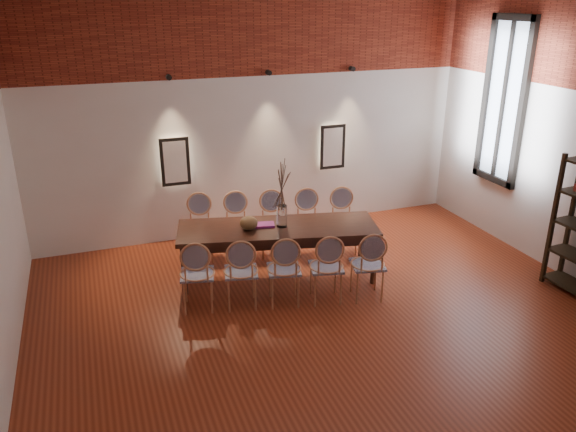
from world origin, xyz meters
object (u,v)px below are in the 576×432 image
object	(u,v)px
chair_near_c	(284,269)
bowl	(249,223)
dining_table	(278,252)
chair_far_d	(308,224)
chair_far_c	(273,226)
chair_near_b	(241,271)
chair_far_b	(237,227)
chair_near_a	(197,274)
chair_near_e	(368,264)
chair_far_a	(200,229)
book	(265,225)
vase	(282,216)
chair_near_d	(326,267)
chair_far_e	(344,222)

from	to	relation	value
chair_near_c	bowl	xyz separation A→B (m)	(-0.23, 0.73, 0.37)
dining_table	chair_far_d	world-z (taller)	chair_far_d
dining_table	bowl	world-z (taller)	bowl
chair_far_c	bowl	bearing A→B (deg)	62.76
chair_near_b	chair_far_b	size ratio (longest dim) A/B	1.00
chair_near_a	bowl	size ratio (longest dim) A/B	3.92
chair_near_e	chair_far_d	size ratio (longest dim) A/B	1.00
bowl	chair_near_b	bearing A→B (deg)	-115.29
chair_near_a	chair_near_b	size ratio (longest dim) A/B	1.00
chair_far_b	chair_far_a	bearing A→B (deg)	-0.00
chair_near_a	chair_near_c	distance (m)	1.07
chair_far_b	book	distance (m)	0.81
chair_far_a	vase	bearing A→B (deg)	147.73
chair_near_d	bowl	xyz separation A→B (m)	(-0.75, 0.85, 0.37)
chair_far_a	chair_near_d	bearing A→B (deg)	138.46
chair_far_c	bowl	distance (m)	0.93
chair_far_a	chair_far_b	distance (m)	0.53
dining_table	vase	distance (m)	0.53
chair_near_d	book	distance (m)	1.07
chair_far_e	dining_table	bearing A→B (deg)	33.61
chair_far_d	chair_far_e	bearing A→B (deg)	180.00
chair_far_b	chair_near_d	bearing A→B (deg)	126.96
chair_near_b	chair_near_d	distance (m)	1.07
chair_near_e	vase	size ratio (longest dim) A/B	3.13
chair_far_b	bowl	bearing A→B (deg)	100.65
chair_near_a	chair_far_a	bearing A→B (deg)	90.00
chair_far_d	chair_far_a	bearing A→B (deg)	-0.00
chair_far_b	bowl	xyz separation A→B (m)	(-0.03, -0.77, 0.37)
chair_near_b	chair_far_c	distance (m)	1.51
chair_near_b	vase	distance (m)	1.02
chair_near_d	chair_far_d	size ratio (longest dim) A/B	1.00
chair_near_e	chair_far_c	bearing A→B (deg)	126.96
chair_near_c	chair_near_a	bearing A→B (deg)	-180.00
dining_table	chair_far_a	distance (m)	1.28
chair_near_d	dining_table	bearing A→B (deg)	126.96
chair_near_e	chair_far_a	size ratio (longest dim) A/B	1.00
dining_table	chair_far_c	size ratio (longest dim) A/B	2.83
dining_table	chair_near_d	bearing A→B (deg)	-53.04
chair_near_d	chair_far_a	world-z (taller)	same
chair_near_d	chair_far_d	xyz separation A→B (m)	(0.32, 1.38, 0.00)
chair_near_e	bowl	xyz separation A→B (m)	(-1.27, 0.97, 0.37)
chair_far_d	chair_near_b	bearing A→B (deg)	53.04
chair_far_c	chair_far_d	distance (m)	0.53
chair_near_d	chair_far_b	distance (m)	1.77
chair_far_b	chair_far_c	world-z (taller)	same
chair_far_a	chair_far_e	size ratio (longest dim) A/B	1.00
chair_near_b	chair_near_e	size ratio (longest dim) A/B	1.00
chair_far_a	chair_far_e	bearing A→B (deg)	180.00
bowl	vase	bearing A→B (deg)	-6.67
chair_near_d	chair_far_a	xyz separation A→B (m)	(-1.24, 1.74, 0.00)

